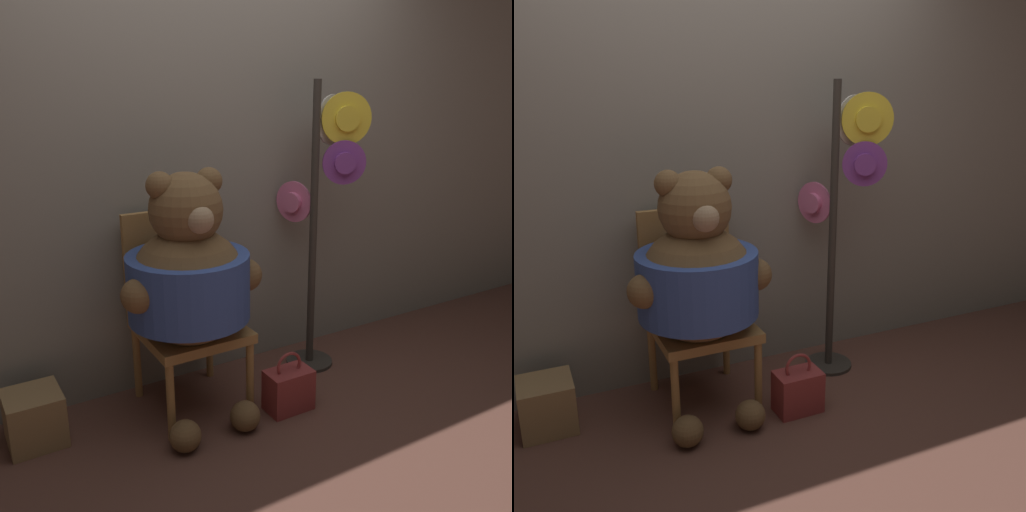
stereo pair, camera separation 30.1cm
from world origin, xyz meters
The scene contains 7 objects.
ground_plane centered at (0.00, 0.00, 0.00)m, with size 14.00×14.00×0.00m, color brown.
wall_back centered at (0.00, 0.74, 1.26)m, with size 8.00×0.10×2.52m.
chair centered at (-0.25, 0.46, 0.53)m, with size 0.49×0.53×1.02m.
teddy_bear centered at (-0.29, 0.28, 0.75)m, with size 0.72×0.64×1.28m.
hat_display_rack centered at (0.62, 0.43, 1.01)m, with size 0.44×0.38×1.67m.
handbag_on_ground centered at (0.16, 0.07, 0.12)m, with size 0.24×0.15×0.33m.
wooden_crate centered at (-1.04, 0.46, 0.13)m, with size 0.26×0.26×0.26m.
Camera 1 is at (-1.34, -2.11, 1.67)m, focal length 40.00 mm.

